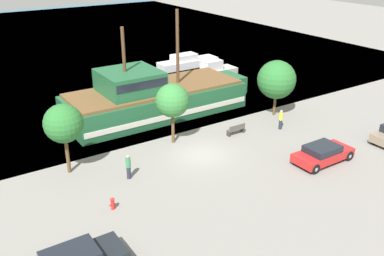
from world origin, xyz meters
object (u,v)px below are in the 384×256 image
(moored_boat_dockside, at_px, (214,71))
(pedestrian_walking_far, at_px, (128,167))
(moored_boat_outer, at_px, (187,62))
(fire_hydrant, at_px, (113,203))
(pedestrian_walking_near, at_px, (281,120))
(parked_car_curb_front, at_px, (323,153))
(pirate_ship, at_px, (153,97))
(bench_promenade_east, at_px, (236,129))

(moored_boat_dockside, height_order, pedestrian_walking_far, moored_boat_dockside)
(moored_boat_outer, bearing_deg, fire_hydrant, -130.73)
(moored_boat_outer, xyz_separation_m, fire_hydrant, (-20.16, -23.42, -0.22))
(fire_hydrant, relative_size, pedestrian_walking_near, 0.46)
(pedestrian_walking_far, bearing_deg, pedestrian_walking_near, 1.89)
(pedestrian_walking_near, distance_m, pedestrian_walking_far, 13.92)
(pedestrian_walking_near, bearing_deg, moored_boat_dockside, 74.76)
(moored_boat_dockside, distance_m, parked_car_curb_front, 21.54)
(pirate_ship, bearing_deg, pedestrian_walking_near, -50.80)
(moored_boat_outer, xyz_separation_m, pedestrian_walking_far, (-17.85, -20.74, 0.23))
(parked_car_curb_front, bearing_deg, pedestrian_walking_near, 74.25)
(pedestrian_walking_far, bearing_deg, pirate_ship, 53.21)
(fire_hydrant, bearing_deg, pedestrian_walking_far, 49.22)
(moored_boat_dockside, height_order, fire_hydrant, moored_boat_dockside)
(parked_car_curb_front, relative_size, pedestrian_walking_near, 2.67)
(pirate_ship, xyz_separation_m, bench_promenade_east, (3.37, -7.53, -1.14))
(pirate_ship, relative_size, pedestrian_walking_far, 10.03)
(pirate_ship, xyz_separation_m, pedestrian_walking_far, (-6.83, -9.14, -0.70))
(parked_car_curb_front, relative_size, pedestrian_walking_far, 2.60)
(moored_boat_outer, relative_size, parked_car_curb_front, 1.75)
(parked_car_curb_front, distance_m, pedestrian_walking_far, 13.39)
(pedestrian_walking_near, relative_size, pedestrian_walking_far, 0.97)
(parked_car_curb_front, height_order, fire_hydrant, parked_car_curb_front)
(moored_boat_dockside, height_order, moored_boat_outer, moored_boat_dockside)
(moored_boat_outer, height_order, fire_hydrant, moored_boat_outer)
(pirate_ship, relative_size, pedestrian_walking_near, 10.32)
(bench_promenade_east, height_order, pedestrian_walking_far, pedestrian_walking_far)
(pirate_ship, distance_m, parked_car_curb_front, 15.51)
(fire_hydrant, distance_m, bench_promenade_east, 13.23)
(moored_boat_dockside, xyz_separation_m, pedestrian_walking_near, (-4.07, -14.95, 0.08))
(moored_boat_outer, distance_m, parked_car_curb_front, 26.69)
(fire_hydrant, distance_m, pedestrian_walking_near, 16.53)
(pirate_ship, bearing_deg, bench_promenade_east, -65.90)
(moored_boat_dockside, relative_size, fire_hydrant, 6.89)
(bench_promenade_east, bearing_deg, pirate_ship, 114.10)
(fire_hydrant, bearing_deg, moored_boat_outer, 49.27)
(pirate_ship, xyz_separation_m, moored_boat_dockside, (11.15, 6.27, -0.82))
(bench_promenade_east, bearing_deg, pedestrian_walking_near, -17.23)
(pirate_ship, distance_m, moored_boat_dockside, 12.82)
(parked_car_curb_front, bearing_deg, fire_hydrant, 169.58)
(fire_hydrant, bearing_deg, parked_car_curb_front, -10.42)
(pirate_ship, height_order, moored_boat_dockside, pirate_ship)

